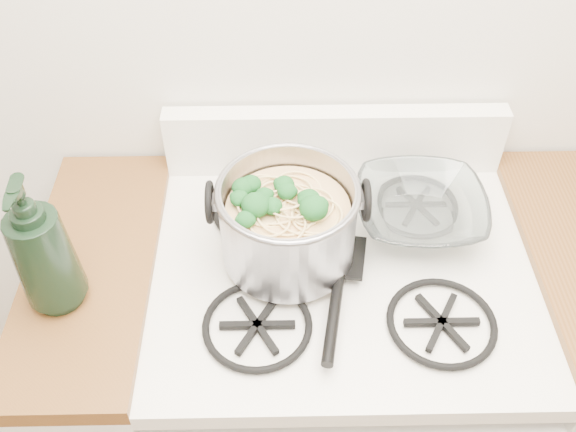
{
  "coord_description": "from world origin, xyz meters",
  "views": [
    {
      "loc": [
        -0.13,
        0.43,
        1.89
      ],
      "look_at": [
        -0.11,
        1.28,
        1.03
      ],
      "focal_mm": 40.0,
      "sensor_mm": 36.0,
      "label": 1
    }
  ],
  "objects_px": {
    "gas_range": "(332,385)",
    "spatula": "(342,254)",
    "stock_pot": "(288,223)",
    "glass_bowl": "(419,215)",
    "bottle": "(40,245)"
  },
  "relations": [
    {
      "from": "stock_pot",
      "to": "spatula",
      "type": "xyz_separation_m",
      "value": [
        0.11,
        -0.02,
        -0.07
      ]
    },
    {
      "from": "spatula",
      "to": "glass_bowl",
      "type": "bearing_deg",
      "value": 41.36
    },
    {
      "from": "gas_range",
      "to": "glass_bowl",
      "type": "relative_size",
      "value": 8.55
    },
    {
      "from": "stock_pot",
      "to": "spatula",
      "type": "distance_m",
      "value": 0.13
    },
    {
      "from": "glass_bowl",
      "to": "bottle",
      "type": "xyz_separation_m",
      "value": [
        -0.71,
        -0.19,
        0.13
      ]
    },
    {
      "from": "gas_range",
      "to": "stock_pot",
      "type": "distance_m",
      "value": 0.58
    },
    {
      "from": "gas_range",
      "to": "spatula",
      "type": "relative_size",
      "value": 2.98
    },
    {
      "from": "gas_range",
      "to": "spatula",
      "type": "distance_m",
      "value": 0.5
    },
    {
      "from": "gas_range",
      "to": "stock_pot",
      "type": "xyz_separation_m",
      "value": [
        -0.11,
        0.02,
        0.57
      ]
    },
    {
      "from": "gas_range",
      "to": "bottle",
      "type": "distance_m",
      "value": 0.84
    },
    {
      "from": "gas_range",
      "to": "glass_bowl",
      "type": "xyz_separation_m",
      "value": [
        0.16,
        0.11,
        0.5
      ]
    },
    {
      "from": "gas_range",
      "to": "bottle",
      "type": "height_order",
      "value": "bottle"
    },
    {
      "from": "stock_pot",
      "to": "spatula",
      "type": "height_order",
      "value": "stock_pot"
    },
    {
      "from": "stock_pot",
      "to": "glass_bowl",
      "type": "height_order",
      "value": "stock_pot"
    },
    {
      "from": "gas_range",
      "to": "bottle",
      "type": "xyz_separation_m",
      "value": [
        -0.54,
        -0.08,
        0.63
      ]
    }
  ]
}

